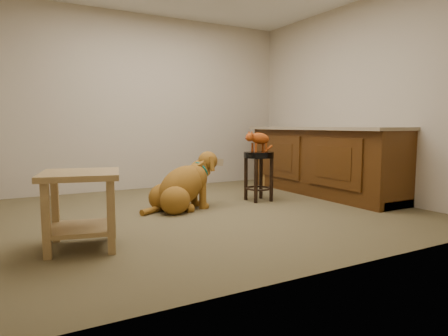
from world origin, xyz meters
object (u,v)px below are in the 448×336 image
wood_stool (277,164)px  side_table (81,198)px  golden_retriever (183,187)px  tabby_kitten (258,139)px  padded_stool (259,166)px

wood_stool → side_table: size_ratio=0.94×
golden_retriever → tabby_kitten: 1.18m
tabby_kitten → side_table: bearing=-156.9°
tabby_kitten → wood_stool: bearing=43.2°
side_table → wood_stool: bearing=29.6°
side_table → tabby_kitten: tabby_kitten is taller
wood_stool → golden_retriever: size_ratio=0.60×
side_table → golden_retriever: (1.25, 0.92, -0.14)m
wood_stool → tabby_kitten: (-0.97, -0.90, 0.44)m
padded_stool → wood_stool: wood_stool is taller
padded_stool → tabby_kitten: (-0.01, 0.00, 0.34)m
wood_stool → padded_stool: bearing=-136.9°
golden_retriever → tabby_kitten: size_ratio=2.33×
wood_stool → tabby_kitten: tabby_kitten is taller
golden_retriever → wood_stool: bearing=15.8°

